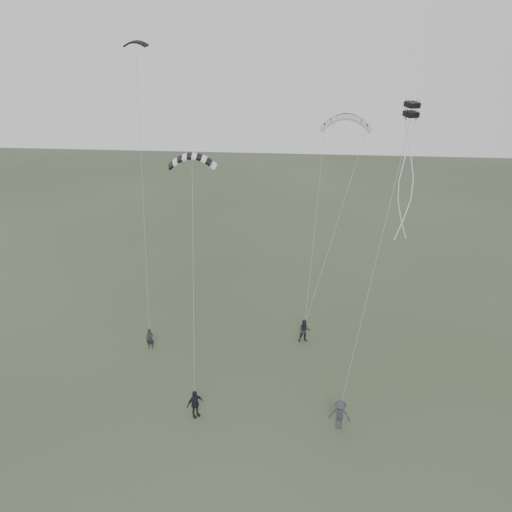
# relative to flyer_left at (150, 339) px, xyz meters

# --- Properties ---
(ground) EXTENTS (140.00, 140.00, 0.00)m
(ground) POSITION_rel_flyer_left_xyz_m (6.31, -5.28, -0.73)
(ground) COLOR #333C27
(ground) RESTS_ON ground
(flyer_left) EXTENTS (0.57, 0.40, 1.47)m
(flyer_left) POSITION_rel_flyer_left_xyz_m (0.00, 0.00, 0.00)
(flyer_left) COLOR black
(flyer_left) RESTS_ON ground
(flyer_right) EXTENTS (0.94, 0.79, 1.71)m
(flyer_right) POSITION_rel_flyer_left_xyz_m (10.51, 1.83, 0.12)
(flyer_right) COLOR black
(flyer_right) RESTS_ON ground
(flyer_center) EXTENTS (1.01, 0.99, 1.71)m
(flyer_center) POSITION_rel_flyer_left_xyz_m (4.49, -6.38, 0.12)
(flyer_center) COLOR black
(flyer_center) RESTS_ON ground
(flyer_far) EXTENTS (1.23, 0.82, 1.78)m
(flyer_far) POSITION_rel_flyer_left_xyz_m (12.48, -6.52, 0.16)
(flyer_far) COLOR #2E2F34
(flyer_far) RESTS_ON ground
(kite_dark_small) EXTENTS (1.64, 0.81, 0.60)m
(kite_dark_small) POSITION_rel_flyer_left_xyz_m (-0.81, 4.97, 18.64)
(kite_dark_small) COLOR black
(kite_dark_small) RESTS_ON flyer_left
(kite_pale_large) EXTENTS (3.86, 1.40, 1.74)m
(kite_pale_large) POSITION_rel_flyer_left_xyz_m (12.99, 9.93, 13.56)
(kite_pale_large) COLOR #A0A2A4
(kite_pale_large) RESTS_ON flyer_right
(kite_striped) EXTENTS (2.91, 1.29, 1.25)m
(kite_striped) POSITION_rel_flyer_left_xyz_m (3.41, 0.65, 12.46)
(kite_striped) COLOR black
(kite_striped) RESTS_ON flyer_center
(kite_box) EXTENTS (0.81, 0.84, 0.75)m
(kite_box) POSITION_rel_flyer_left_xyz_m (15.07, -2.81, 15.71)
(kite_box) COLOR black
(kite_box) RESTS_ON flyer_far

